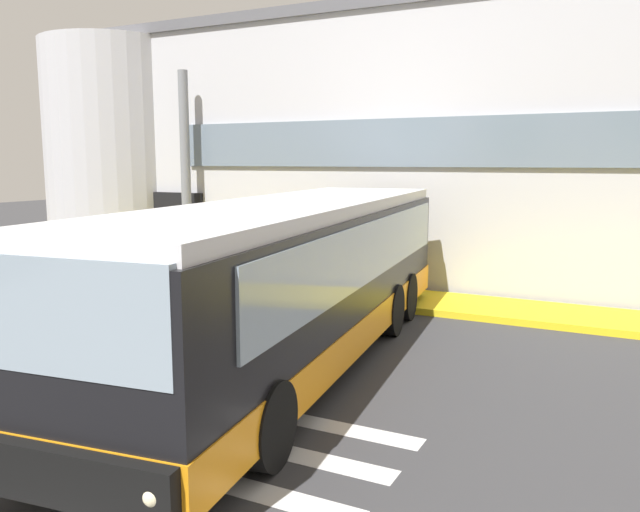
{
  "coord_description": "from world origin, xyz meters",
  "views": [
    {
      "loc": [
        6.35,
        -9.32,
        3.35
      ],
      "look_at": [
        0.75,
        1.69,
        1.5
      ],
      "focal_mm": 35.73,
      "sensor_mm": 36.0,
      "label": 1
    }
  ],
  "objects": [
    {
      "name": "boarding_curb",
      "position": [
        0.0,
        4.8,
        0.07
      ],
      "size": [
        23.48,
        2.0,
        0.15
      ],
      "primitive_type": "cube",
      "color": "yellow",
      "rests_on": "ground"
    },
    {
      "name": "passenger_by_doorway",
      "position": [
        -3.71,
        4.42,
        1.08
      ],
      "size": [
        0.59,
        0.23,
        1.68
      ],
      "color": "#2D2D33",
      "rests_on": "boarding_curb"
    },
    {
      "name": "bus_main_foreground",
      "position": [
        1.26,
        -0.33,
        1.33
      ],
      "size": [
        3.91,
        11.18,
        2.7
      ],
      "color": "black",
      "rests_on": "ground"
    },
    {
      "name": "terminal_building",
      "position": [
        -0.68,
        11.59,
        3.7
      ],
      "size": [
        21.28,
        13.8,
        7.41
      ],
      "color": "#B7B7BC",
      "rests_on": "ground"
    },
    {
      "name": "safety_bollard_yellow",
      "position": [
        -0.14,
        3.6,
        0.45
      ],
      "size": [
        0.18,
        0.18,
        0.9
      ],
      "primitive_type": "cylinder",
      "color": "yellow",
      "rests_on": "ground"
    },
    {
      "name": "ground_plane",
      "position": [
        0.0,
        0.0,
        -0.01
      ],
      "size": [
        80.0,
        90.0,
        0.02
      ],
      "primitive_type": "cube",
      "color": "#353538",
      "rests_on": "ground"
    },
    {
      "name": "passenger_near_column",
      "position": [
        -4.68,
        4.35,
        1.11
      ],
      "size": [
        0.59,
        0.39,
        1.68
      ],
      "color": "#1E2338",
      "rests_on": "boarding_curb"
    },
    {
      "name": "entry_support_column",
      "position": [
        -5.48,
        5.4,
        3.02
      ],
      "size": [
        0.28,
        0.28,
        5.73
      ],
      "primitive_type": "cylinder",
      "color": "slate",
      "rests_on": "boarding_curb"
    },
    {
      "name": "bay_paint_stripes",
      "position": [
        2.0,
        -4.2,
        0.0
      ],
      "size": [
        4.4,
        3.96,
        0.01
      ],
      "color": "silver",
      "rests_on": "ground"
    }
  ]
}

